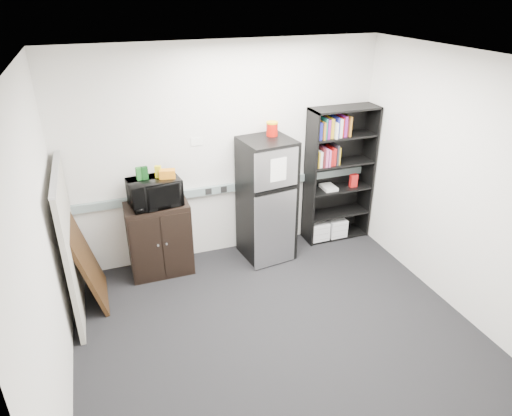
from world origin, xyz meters
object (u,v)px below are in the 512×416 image
(cubicle_partition, at_px, (70,244))
(microwave, at_px, (155,192))
(cabinet, at_px, (159,238))
(bookshelf, at_px, (338,172))
(refrigerator, at_px, (267,200))

(cubicle_partition, xyz_separation_m, microwave, (0.96, 0.40, 0.27))
(microwave, bearing_deg, cabinet, 82.44)
(cubicle_partition, height_order, microwave, cubicle_partition)
(microwave, bearing_deg, cubicle_partition, -164.78)
(cubicle_partition, bearing_deg, microwave, 22.78)
(bookshelf, xyz_separation_m, cabinet, (-2.44, -0.07, -0.51))
(cubicle_partition, bearing_deg, bookshelf, 8.13)
(microwave, distance_m, refrigerator, 1.40)
(bookshelf, xyz_separation_m, refrigerator, (-1.08, -0.15, -0.18))
(bookshelf, relative_size, microwave, 3.20)
(cabinet, xyz_separation_m, refrigerator, (1.37, -0.08, 0.33))
(bookshelf, distance_m, cabinet, 2.50)
(cabinet, bearing_deg, bookshelf, 1.54)
(bookshelf, bearing_deg, cabinet, -178.46)
(cabinet, bearing_deg, refrigerator, -3.35)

